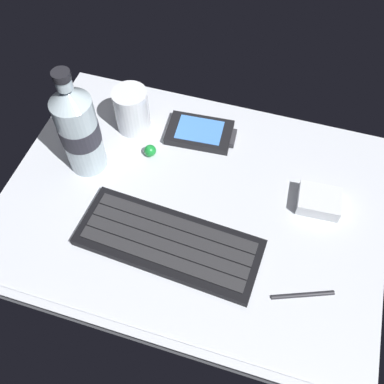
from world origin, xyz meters
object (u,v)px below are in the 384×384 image
charger_block (319,201)px  juice_cup (132,111)px  keyboard (169,242)px  water_bottle (79,129)px  stylus_pen (303,294)px  trackball_mouse (150,151)px  handheld_device (200,133)px

charger_block → juice_cup: bearing=168.0°
keyboard → water_bottle: 23.63cm
water_bottle → charger_block: water_bottle is taller
water_bottle → stylus_pen: bearing=-18.4°
trackball_mouse → charger_block: bearing=-3.7°
handheld_device → water_bottle: size_ratio=0.63×
stylus_pen → charger_block: bearing=68.9°
water_bottle → handheld_device: bearing=34.8°
juice_cup → stylus_pen: 43.59cm
keyboard → handheld_device: (-1.69, 23.44, -0.08)cm
juice_cup → stylus_pen: bearing=-33.8°
handheld_device → trackball_mouse: (-7.40, -7.10, 0.37)cm
water_bottle → trackball_mouse: water_bottle is taller
water_bottle → stylus_pen: (40.64, -13.55, -8.66)cm
keyboard → juice_cup: (-14.47, 22.03, 3.10)cm
handheld_device → stylus_pen: handheld_device is taller
juice_cup → stylus_pen: (36.10, -24.18, -3.56)cm
keyboard → water_bottle: bearing=149.0°
keyboard → charger_block: bearing=33.7°
charger_block → stylus_pen: size_ratio=0.74×
keyboard → water_bottle: water_bottle is taller
keyboard → trackball_mouse: trackball_mouse is taller
stylus_pen → water_bottle: bearing=140.2°
handheld_device → water_bottle: 22.66cm
keyboard → charger_block: (21.55, 14.35, 0.39)cm
charger_block → trackball_mouse: size_ratio=3.18×
handheld_device → charger_block: 24.96cm
keyboard → stylus_pen: (21.63, -2.15, -0.46)cm
handheld_device → trackball_mouse: size_ratio=5.98×
keyboard → charger_block: 25.89cm
handheld_device → trackball_mouse: bearing=-136.2°
charger_block → stylus_pen: charger_block is taller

